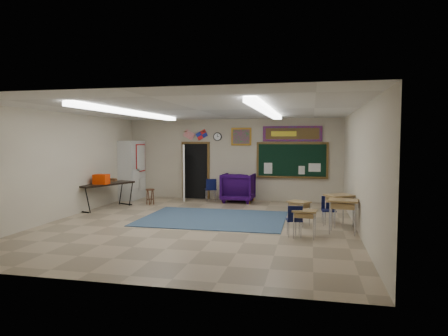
% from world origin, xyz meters
% --- Properties ---
extents(floor, '(9.00, 9.00, 0.00)m').
position_xyz_m(floor, '(0.00, 0.00, 0.00)').
color(floor, gray).
rests_on(floor, ground).
extents(back_wall, '(8.00, 0.04, 3.00)m').
position_xyz_m(back_wall, '(0.00, 4.50, 1.50)').
color(back_wall, '#B9B096').
rests_on(back_wall, floor).
extents(front_wall, '(8.00, 0.04, 3.00)m').
position_xyz_m(front_wall, '(0.00, -4.50, 1.50)').
color(front_wall, '#B9B096').
rests_on(front_wall, floor).
extents(left_wall, '(0.04, 9.00, 3.00)m').
position_xyz_m(left_wall, '(-4.00, 0.00, 1.50)').
color(left_wall, '#B9B096').
rests_on(left_wall, floor).
extents(right_wall, '(0.04, 9.00, 3.00)m').
position_xyz_m(right_wall, '(4.00, 0.00, 1.50)').
color(right_wall, '#B9B096').
rests_on(right_wall, floor).
extents(ceiling, '(8.00, 9.00, 0.04)m').
position_xyz_m(ceiling, '(0.00, 0.00, 3.00)').
color(ceiling, silver).
rests_on(ceiling, back_wall).
extents(area_rug, '(4.00, 3.00, 0.02)m').
position_xyz_m(area_rug, '(0.20, 0.80, 0.01)').
color(area_rug, '#2E4358').
rests_on(area_rug, floor).
extents(fluorescent_strips, '(3.86, 6.00, 0.10)m').
position_xyz_m(fluorescent_strips, '(0.00, 0.00, 2.94)').
color(fluorescent_strips, white).
rests_on(fluorescent_strips, ceiling).
extents(doorway, '(1.10, 0.89, 2.16)m').
position_xyz_m(doorway, '(-1.50, 4.35, 1.06)').
color(doorway, black).
rests_on(doorway, back_wall).
extents(chalkboard, '(2.55, 0.14, 1.30)m').
position_xyz_m(chalkboard, '(2.20, 4.46, 1.46)').
color(chalkboard, brown).
rests_on(chalkboard, back_wall).
extents(bulletin_board, '(2.10, 0.05, 0.55)m').
position_xyz_m(bulletin_board, '(2.20, 4.47, 2.45)').
color(bulletin_board, '#A30E0F').
rests_on(bulletin_board, back_wall).
extents(framed_art_print, '(0.75, 0.05, 0.65)m').
position_xyz_m(framed_art_print, '(0.35, 4.47, 2.35)').
color(framed_art_print, '#8E611B').
rests_on(framed_art_print, back_wall).
extents(wall_clock, '(0.32, 0.05, 0.32)m').
position_xyz_m(wall_clock, '(-0.55, 4.47, 2.35)').
color(wall_clock, black).
rests_on(wall_clock, back_wall).
extents(wall_flags, '(1.16, 0.06, 0.70)m').
position_xyz_m(wall_flags, '(-1.40, 4.44, 2.48)').
color(wall_flags, red).
rests_on(wall_flags, back_wall).
extents(storage_cabinet, '(0.59, 1.25, 2.20)m').
position_xyz_m(storage_cabinet, '(-3.71, 3.85, 1.10)').
color(storage_cabinet, '#B1B1AD').
rests_on(storage_cabinet, floor).
extents(wingback_armchair, '(1.13, 1.16, 1.04)m').
position_xyz_m(wingback_armchair, '(0.33, 4.00, 0.52)').
color(wingback_armchair, '#1B0534').
rests_on(wingback_armchair, floor).
extents(student_chair_reading, '(0.54, 0.54, 0.82)m').
position_xyz_m(student_chair_reading, '(-0.70, 3.99, 0.41)').
color(student_chair_reading, black).
rests_on(student_chair_reading, floor).
extents(student_chair_desk_a, '(0.42, 0.42, 0.73)m').
position_xyz_m(student_chair_desk_a, '(2.51, -0.83, 0.37)').
color(student_chair_desk_a, black).
rests_on(student_chair_desk_a, floor).
extents(student_chair_desk_b, '(0.41, 0.41, 0.75)m').
position_xyz_m(student_chair_desk_b, '(3.34, 0.60, 0.37)').
color(student_chair_desk_b, black).
rests_on(student_chair_desk_b, floor).
extents(student_desk_front_left, '(0.66, 0.62, 0.64)m').
position_xyz_m(student_desk_front_left, '(2.59, 0.40, 0.36)').
color(student_desk_front_left, '#9B7548').
rests_on(student_desk_front_left, floor).
extents(student_desk_front_right, '(0.85, 0.80, 0.82)m').
position_xyz_m(student_desk_front_right, '(3.61, 0.57, 0.46)').
color(student_desk_front_right, '#9B7548').
rests_on(student_desk_front_right, floor).
extents(student_desk_back_left, '(0.58, 0.46, 0.64)m').
position_xyz_m(student_desk_back_left, '(2.75, -0.93, 0.36)').
color(student_desk_back_left, '#9B7548').
rests_on(student_desk_back_left, floor).
extents(student_desk_back_right, '(0.74, 0.60, 0.81)m').
position_xyz_m(student_desk_back_right, '(3.63, -0.28, 0.45)').
color(student_desk_back_right, '#9B7548').
rests_on(student_desk_back_right, floor).
extents(folding_table, '(1.32, 2.10, 1.14)m').
position_xyz_m(folding_table, '(-3.65, 1.70, 0.45)').
color(folding_table, black).
rests_on(folding_table, floor).
extents(wooden_stool, '(0.30, 0.30, 0.54)m').
position_xyz_m(wooden_stool, '(-2.53, 2.75, 0.28)').
color(wooden_stool, '#532E19').
rests_on(wooden_stool, floor).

